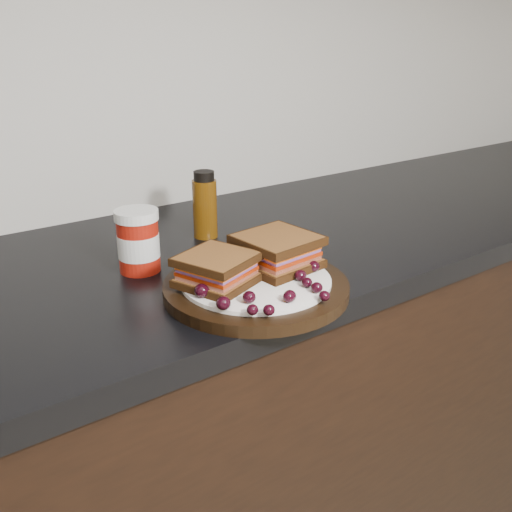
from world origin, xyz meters
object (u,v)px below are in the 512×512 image
(oil_bottle, at_px, (205,205))
(sandwich_left, at_px, (217,270))
(plate, at_px, (256,287))
(condiment_jar, at_px, (138,241))

(oil_bottle, bearing_deg, sandwich_left, -117.39)
(plate, relative_size, condiment_jar, 2.69)
(plate, distance_m, oil_bottle, 0.28)
(plate, bearing_deg, condiment_jar, 119.87)
(plate, relative_size, oil_bottle, 2.19)
(oil_bottle, bearing_deg, condiment_jar, -155.20)
(sandwich_left, relative_size, condiment_jar, 0.95)
(sandwich_left, distance_m, condiment_jar, 0.17)
(sandwich_left, xyz_separation_m, condiment_jar, (-0.05, 0.17, 0.01))
(sandwich_left, xyz_separation_m, oil_bottle, (0.13, 0.25, 0.02))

